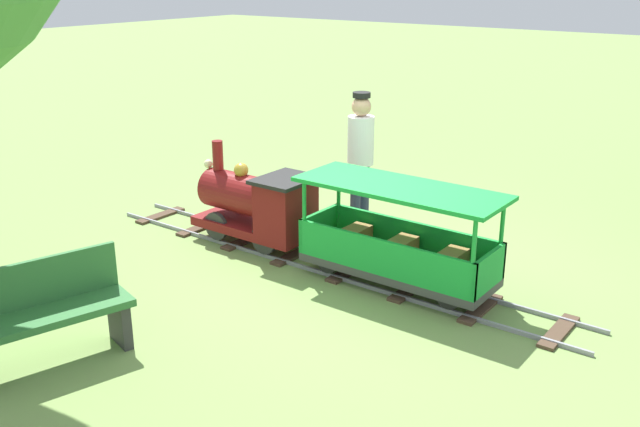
# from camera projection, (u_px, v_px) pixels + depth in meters

# --- Properties ---
(ground_plane) EXTENTS (60.00, 60.00, 0.00)m
(ground_plane) POSITION_uv_depth(u_px,v_px,m) (357.00, 274.00, 7.16)
(ground_plane) COLOR #75934C
(track) EXTENTS (0.68, 5.70, 0.04)m
(track) POSITION_uv_depth(u_px,v_px,m) (322.00, 262.00, 7.41)
(track) COLOR gray
(track) RESTS_ON ground_plane
(locomotive) EXTENTS (0.64, 1.44, 1.07)m
(locomotive) POSITION_uv_depth(u_px,v_px,m) (258.00, 204.00, 7.75)
(locomotive) COLOR maroon
(locomotive) RESTS_ON ground_plane
(passenger_car) EXTENTS (0.74, 2.00, 0.97)m
(passenger_car) POSITION_uv_depth(u_px,v_px,m) (398.00, 245.00, 6.77)
(passenger_car) COLOR #3F3F3F
(passenger_car) RESTS_ON ground_plane
(conductor_person) EXTENTS (0.30, 0.30, 1.62)m
(conductor_person) POSITION_uv_depth(u_px,v_px,m) (361.00, 151.00, 8.07)
(conductor_person) COLOR #282D47
(conductor_person) RESTS_ON ground_plane
(park_bench) EXTENTS (1.36, 0.74, 0.82)m
(park_bench) POSITION_uv_depth(u_px,v_px,m) (43.00, 315.00, 5.43)
(park_bench) COLOR #2D6B33
(park_bench) RESTS_ON ground_plane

